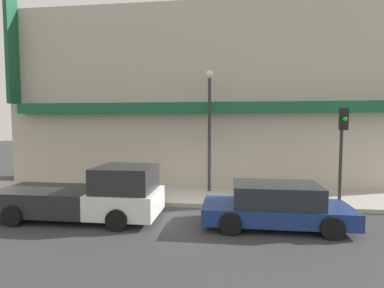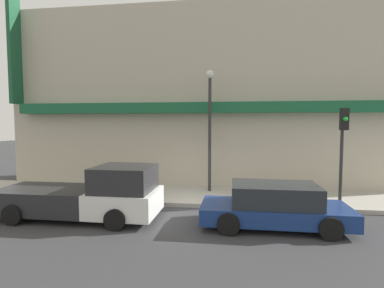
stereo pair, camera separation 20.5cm
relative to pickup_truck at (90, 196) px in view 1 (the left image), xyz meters
name	(u,v)px [view 1 (the left image)]	position (x,y,z in m)	size (l,w,h in m)	color
ground_plane	(190,208)	(3.20, 1.72, -0.79)	(80.00, 80.00, 0.00)	#38383A
sidewalk	(195,195)	(3.20, 3.37, -0.71)	(36.00, 3.30, 0.17)	#ADA89E
building	(201,99)	(3.19, 6.49, 3.75)	(19.80, 3.80, 9.82)	#BCB29E
pickup_truck	(90,196)	(0.00, 0.00, 0.00)	(5.50, 2.19, 1.82)	white
parked_car	(276,206)	(6.12, 0.00, -0.13)	(4.53, 2.05, 1.35)	navy
fire_hydrant	(157,188)	(1.68, 2.61, -0.27)	(0.20, 0.20, 0.71)	red
street_lamp	(209,116)	(3.78, 3.99, 2.78)	(0.36, 0.36, 5.43)	#2D2D2D
traffic_light	(342,139)	(8.84, 2.24, 1.87)	(0.28, 0.42, 3.62)	#2D2D2D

